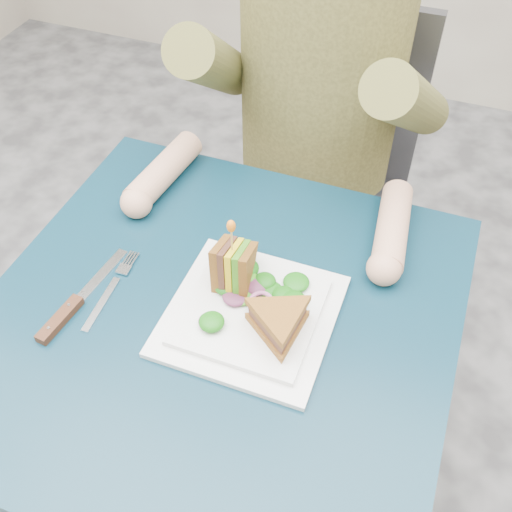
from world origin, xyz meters
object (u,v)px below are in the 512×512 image
at_px(chair, 322,167).
at_px(sandwich_upright, 233,267).
at_px(fork, 110,291).
at_px(diner, 321,51).
at_px(sandwich_flat, 279,322).
at_px(table, 218,344).
at_px(plate, 251,314).
at_px(knife, 68,311).

distance_m(chair, sandwich_upright, 0.64).
relative_size(chair, fork, 5.18).
height_order(diner, sandwich_upright, diner).
distance_m(diner, sandwich_flat, 0.58).
bearing_deg(table, plate, 16.43).
distance_m(diner, knife, 0.69).
distance_m(sandwich_upright, fork, 0.21).
xyz_separation_m(diner, knife, (-0.22, -0.62, -0.18)).
bearing_deg(knife, plate, 18.82).
relative_size(table, knife, 3.38).
bearing_deg(chair, sandwich_flat, -80.75).
bearing_deg(sandwich_flat, plate, 155.56).
xyz_separation_m(plate, sandwich_upright, (-0.05, 0.04, 0.05)).
bearing_deg(diner, sandwich_flat, -78.91).
bearing_deg(sandwich_upright, table, -95.54).
relative_size(sandwich_upright, knife, 0.62).
distance_m(fork, knife, 0.07).
xyz_separation_m(plate, knife, (-0.28, -0.09, -0.00)).
bearing_deg(fork, chair, 74.75).
relative_size(sandwich_upright, fork, 0.76).
relative_size(table, plate, 2.88).
height_order(chair, plate, chair).
height_order(diner, sandwich_flat, diner).
bearing_deg(fork, sandwich_upright, 22.51).
height_order(sandwich_flat, knife, sandwich_flat).
bearing_deg(table, chair, 90.00).
height_order(table, knife, knife).
bearing_deg(plate, diner, 95.78).
height_order(sandwich_flat, fork, sandwich_flat).
distance_m(plate, knife, 0.29).
bearing_deg(plate, chair, 94.78).
bearing_deg(sandwich_flat, chair, 99.25).
relative_size(plate, fork, 1.45).
bearing_deg(plate, knife, -161.18).
xyz_separation_m(plate, sandwich_flat, (0.05, -0.02, 0.04)).
xyz_separation_m(table, sandwich_upright, (0.01, 0.06, 0.13)).
relative_size(sandwich_flat, fork, 0.91).
distance_m(chair, plate, 0.67).
xyz_separation_m(plate, fork, (-0.24, -0.03, -0.01)).
xyz_separation_m(sandwich_flat, sandwich_upright, (-0.10, 0.07, 0.01)).
distance_m(sandwich_flat, sandwich_upright, 0.12).
xyz_separation_m(chair, knife, (-0.22, -0.74, 0.20)).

